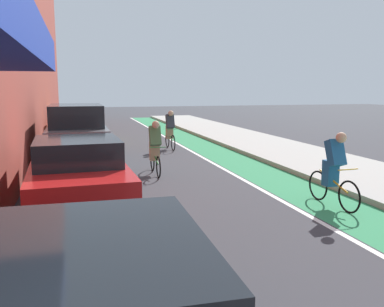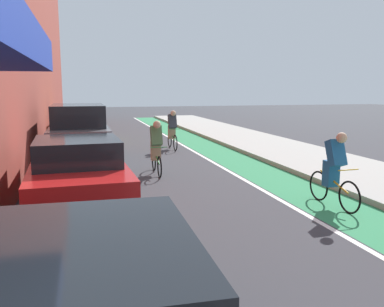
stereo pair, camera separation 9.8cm
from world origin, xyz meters
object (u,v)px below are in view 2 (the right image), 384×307
(parked_sedan_red, at_px, (78,174))
(cyclist_far, at_px, (172,129))
(parked_sedan_yellow_cab, at_px, (80,125))
(cyclist_trailing, at_px, (156,147))
(cyclist_mid, at_px, (334,169))
(parked_suv_gray, at_px, (79,133))

(parked_sedan_red, relative_size, cyclist_far, 2.61)
(parked_sedan_red, bearing_deg, parked_sedan_yellow_cab, 90.02)
(parked_sedan_red, height_order, cyclist_trailing, cyclist_trailing)
(parked_sedan_red, height_order, cyclist_far, cyclist_far)
(cyclist_trailing, bearing_deg, parked_sedan_red, -124.08)
(parked_sedan_yellow_cab, bearing_deg, cyclist_far, -43.09)
(cyclist_trailing, height_order, cyclist_far, cyclist_far)
(parked_sedan_yellow_cab, relative_size, cyclist_mid, 2.72)
(parked_sedan_red, relative_size, parked_suv_gray, 0.98)
(cyclist_mid, bearing_deg, parked_suv_gray, 128.06)
(parked_sedan_yellow_cab, distance_m, cyclist_far, 5.09)
(parked_sedan_red, height_order, cyclist_mid, cyclist_mid)
(cyclist_mid, bearing_deg, cyclist_trailing, 125.49)
(parked_suv_gray, height_order, parked_sedan_yellow_cab, parked_suv_gray)
(parked_suv_gray, distance_m, cyclist_far, 4.46)
(cyclist_mid, bearing_deg, cyclist_far, 99.51)
(parked_sedan_yellow_cab, bearing_deg, cyclist_trailing, -75.30)
(cyclist_far, bearing_deg, parked_sedan_yellow_cab, 136.91)
(parked_suv_gray, relative_size, cyclist_far, 2.66)
(cyclist_mid, height_order, cyclist_trailing, cyclist_mid)
(parked_sedan_yellow_cab, bearing_deg, parked_sedan_red, -89.98)
(parked_sedan_yellow_cab, distance_m, cyclist_trailing, 8.63)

